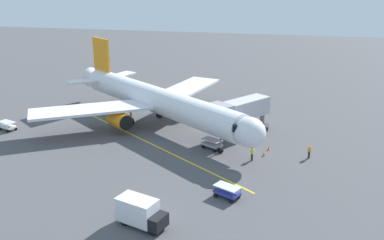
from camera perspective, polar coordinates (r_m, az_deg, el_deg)
name	(u,v)px	position (r m, az deg, el deg)	size (l,w,h in m)	color
ground_plane	(151,121)	(66.10, -5.53, -0.18)	(220.00, 220.00, 0.00)	#4C4C4F
apron_lead_in_line	(144,140)	(58.63, -6.50, -2.71)	(0.24, 40.00, 0.01)	yellow
airplane	(155,100)	(62.94, -4.95, 2.69)	(34.96, 31.24, 11.50)	white
jet_bridge	(236,112)	(58.30, 5.93, 1.10)	(8.42, 10.38, 5.40)	#B7B7BC
ground_crew_marshaller	(309,152)	(54.25, 15.44, -4.10)	(0.45, 0.47, 1.71)	#23232D
ground_crew_wing_walker	(252,154)	(52.18, 8.06, -4.50)	(0.41, 0.26, 1.71)	#23232D
box_truck_near_nose	(141,212)	(38.91, -6.85, -12.19)	(4.97, 3.25, 2.62)	black
baggage_cart_portside	(227,192)	(43.66, 4.72, -9.56)	(2.95, 2.41, 1.27)	#2D3899
baggage_cart_starboard_side	(212,144)	(55.32, 2.68, -3.21)	(2.95, 2.49, 1.27)	#9E9EA3
baggage_cart_rear_apron	(7,126)	(67.47, -23.51, -0.71)	(2.92, 2.24, 1.27)	white
safety_cone_nose_left	(246,141)	(57.57, 7.32, -2.87)	(0.32, 0.32, 0.55)	#F2590F
safety_cone_nose_right	(264,154)	(53.93, 9.61, -4.51)	(0.32, 0.32, 0.55)	#F2590F
safety_cone_wing_port	(233,127)	(62.83, 5.47, -0.93)	(0.32, 0.32, 0.55)	#F2590F
safety_cone_wing_starboard	(269,148)	(55.81, 10.22, -3.73)	(0.32, 0.32, 0.55)	#F2590F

